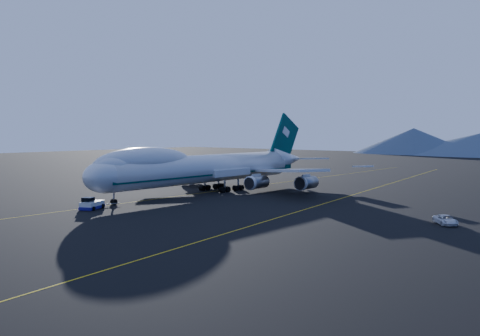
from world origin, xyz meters
The scene contains 6 objects.
ground centered at (0.00, 0.00, 0.00)m, with size 500.00×500.00×0.00m, color black.
taxiway_line_main centered at (0.00, 0.00, 0.01)m, with size 0.25×220.00×0.01m, color #C4A30B.
taxiway_line_side centered at (30.00, 10.00, 0.01)m, with size 0.25×200.00×0.01m, color #C4A30B.
boeing_747 centered at (0.00, 0.03, 5.81)m, with size 59.62×72.43×19.37m.
pushback_tug centered at (1.93, -32.94, 0.70)m, with size 4.45×5.72×2.23m.
service_van centered at (57.89, -8.11, 0.73)m, with size 2.43×5.26×1.46m, color silver.
Camera 1 is at (84.99, -91.27, 14.50)m, focal length 40.00 mm.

